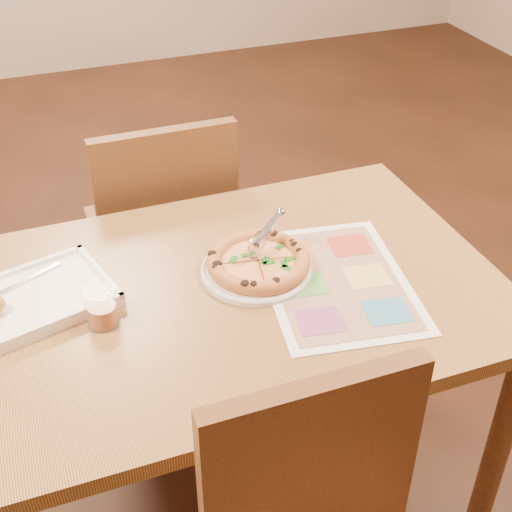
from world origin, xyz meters
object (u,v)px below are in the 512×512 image
object	(u,v)px
pizza	(258,262)
appetizer_tray	(28,302)
pizza_cutter	(265,234)
plate	(256,271)
glass_tumbler	(102,309)
dining_table	(224,318)
chair_far	(163,217)
menu	(336,281)

from	to	relation	value
pizza	appetizer_tray	size ratio (longest dim) A/B	0.63
pizza	pizza_cutter	world-z (taller)	pizza_cutter
plate	glass_tumbler	bearing A→B (deg)	-171.60
pizza	appetizer_tray	bearing A→B (deg)	174.36
plate	pizza	world-z (taller)	pizza
dining_table	pizza_cutter	xyz separation A→B (m)	(0.13, 0.08, 0.16)
chair_far	menu	distance (m)	0.73
glass_tumbler	plate	bearing A→B (deg)	8.40
appetizer_tray	pizza	bearing A→B (deg)	-5.64
dining_table	chair_far	distance (m)	0.61
pizza	glass_tumbler	xyz separation A→B (m)	(-0.39, -0.06, 0.01)
dining_table	appetizer_tray	world-z (taller)	appetizer_tray
glass_tumbler	appetizer_tray	bearing A→B (deg)	142.10
pizza_cutter	menu	world-z (taller)	pizza_cutter
pizza	pizza_cutter	bearing A→B (deg)	47.25
appetizer_tray	glass_tumbler	bearing A→B (deg)	-37.90
pizza_cutter	menu	size ratio (longest dim) A/B	0.26
chair_far	plate	xyz separation A→B (m)	(0.10, -0.57, 0.16)
pizza_cutter	chair_far	bearing A→B (deg)	70.12
chair_far	pizza_cutter	size ratio (longest dim) A/B	3.85
pizza	glass_tumbler	size ratio (longest dim) A/B	2.76
dining_table	glass_tumbler	size ratio (longest dim) A/B	14.33
pizza_cutter	appetizer_tray	world-z (taller)	pizza_cutter
chair_far	glass_tumbler	xyz separation A→B (m)	(-0.28, -0.62, 0.19)
chair_far	pizza	size ratio (longest dim) A/B	1.88
plate	glass_tumbler	world-z (taller)	glass_tumbler
appetizer_tray	dining_table	bearing A→B (deg)	-12.54
chair_far	menu	size ratio (longest dim) A/B	1.01
chair_far	appetizer_tray	bearing A→B (deg)	49.74
chair_far	appetizer_tray	world-z (taller)	chair_far
pizza_cutter	menu	xyz separation A→B (m)	(0.13, -0.14, -0.08)
plate	pizza	distance (m)	0.02
pizza_cutter	appetizer_tray	size ratio (longest dim) A/B	0.31
dining_table	appetizer_tray	xyz separation A→B (m)	(-0.43, 0.10, 0.10)
pizza_cutter	plate	bearing A→B (deg)	-168.51
dining_table	pizza_cutter	size ratio (longest dim) A/B	10.64
chair_far	pizza_cutter	world-z (taller)	chair_far
glass_tumbler	menu	bearing A→B (deg)	-4.61
menu	pizza	bearing A→B (deg)	145.79
chair_far	plate	size ratio (longest dim) A/B	1.77
chair_far	menu	xyz separation A→B (m)	(0.26, -0.67, 0.16)
dining_table	pizza_cutter	distance (m)	0.23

